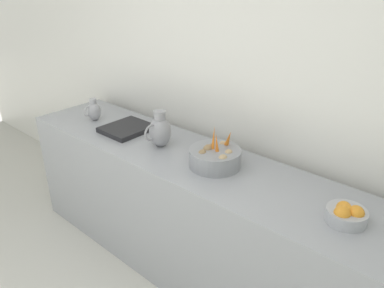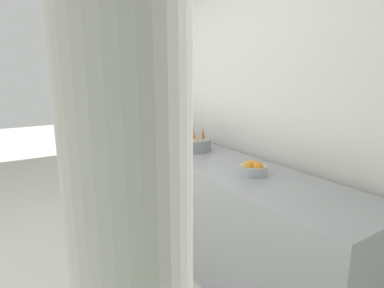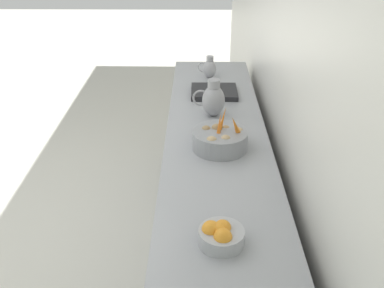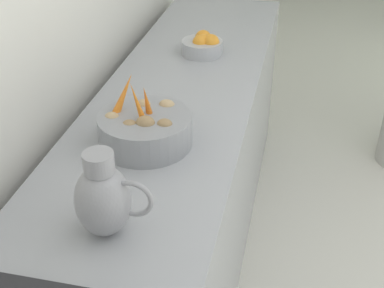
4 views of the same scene
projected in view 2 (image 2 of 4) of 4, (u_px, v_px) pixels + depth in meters
The scene contains 9 objects.
ground_plane at pixel (15, 285), 2.37m from camera, with size 16.61×16.61×0.00m, color beige.
tile_wall_left at pixel (273, 87), 2.45m from camera, with size 0.10×9.55×3.00m, color white.
prep_counter at pixel (195, 198), 2.87m from camera, with size 0.63×3.32×0.92m, color #9EA0A5.
vegetable_colander at pixel (194, 144), 2.80m from camera, with size 0.32×0.32×0.25m.
orange_bowl at pixel (253, 168), 2.11m from camera, with size 0.19×0.19×0.10m.
metal_pitcher_tall at pixel (168, 131), 3.15m from camera, with size 0.21×0.15×0.25m.
metal_pitcher_short at pixel (139, 125), 3.77m from camera, with size 0.15×0.11×0.18m.
counter_sink_basin at pixel (154, 134), 3.49m from camera, with size 0.34×0.30×0.04m, color #232326.
support_column at pixel (126, 114), 0.79m from camera, with size 0.35×0.35×3.00m, color #B2AFA8.
Camera 2 is at (-0.06, 2.48, 1.60)m, focal length 28.45 mm.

